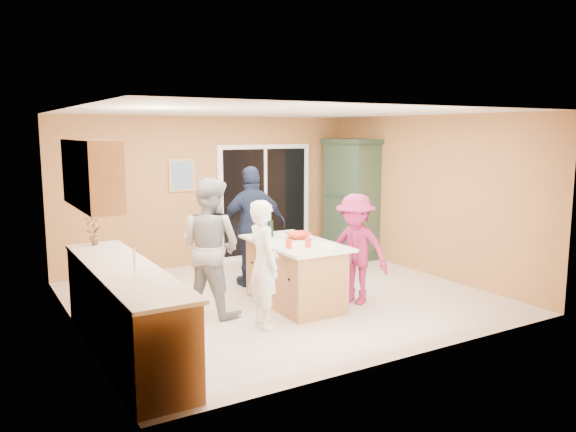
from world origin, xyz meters
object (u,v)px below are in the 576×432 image
green_hutch (351,199)px  woman_navy (253,226)px  woman_white (264,264)px  woman_grey (210,247)px  kitchen_island (295,275)px  woman_magenta (355,249)px

green_hutch → woman_navy: (-2.54, -0.90, -0.16)m
woman_white → woman_grey: 0.86m
woman_navy → kitchen_island: bearing=97.8°
kitchen_island → green_hutch: green_hutch is taller
kitchen_island → woman_navy: bearing=92.9°
woman_white → woman_navy: (0.74, 1.73, 0.14)m
woman_white → woman_magenta: bearing=-77.1°
woman_grey → woman_magenta: woman_grey is taller
kitchen_island → green_hutch: (2.50, 2.07, 0.66)m
woman_grey → woman_magenta: (1.89, -0.57, -0.13)m
woman_white → woman_grey: woman_grey is taller
woman_grey → woman_navy: size_ratio=0.97×
green_hutch → woman_magenta: green_hutch is taller
woman_magenta → woman_white: bearing=-108.1°
woman_grey → woman_magenta: bearing=-137.8°
kitchen_island → woman_white: 1.03m
woman_white → woman_navy: size_ratio=0.85×
woman_grey → woman_magenta: size_ratio=1.17×
kitchen_island → woman_grey: woman_grey is taller
woman_grey → green_hutch: bearing=-93.9°
woman_grey → woman_navy: 1.45m
kitchen_island → woman_navy: (-0.04, 1.17, 0.50)m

